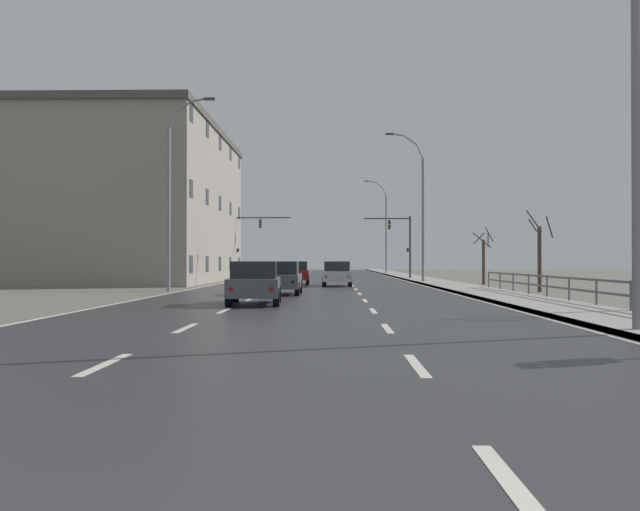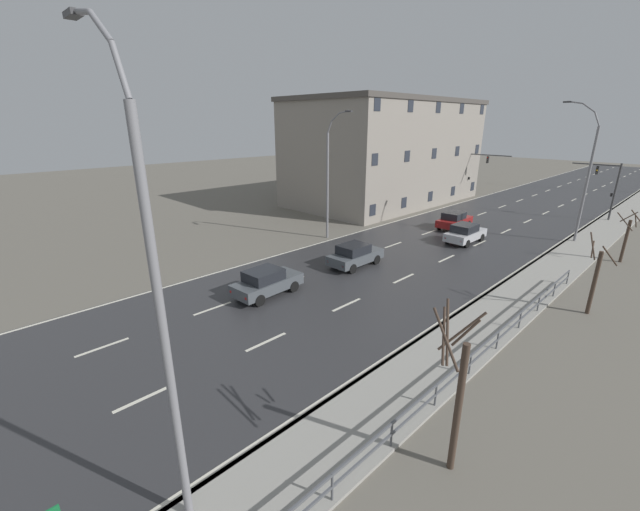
{
  "view_description": "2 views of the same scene",
  "coord_description": "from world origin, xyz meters",
  "px_view_note": "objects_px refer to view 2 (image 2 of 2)",
  "views": [
    {
      "loc": [
        1.1,
        -2.47,
        1.57
      ],
      "look_at": [
        -0.19,
        59.56,
        2.13
      ],
      "focal_mm": 37.2,
      "sensor_mm": 36.0,
      "label": 1
    },
    {
      "loc": [
        15.04,
        9.12,
        9.37
      ],
      "look_at": [
        0.0,
        23.87,
        2.2
      ],
      "focal_mm": 22.05,
      "sensor_mm": 36.0,
      "label": 2
    }
  ],
  "objects_px": {
    "traffic_signal_right": "(608,183)",
    "traffic_signal_left": "(476,169)",
    "car_far_right": "(355,255)",
    "brick_building": "(385,152)",
    "street_lamp_foreground": "(158,313)",
    "car_distant": "(454,220)",
    "street_lamp_left_bank": "(329,179)",
    "street_lamp_midground": "(585,176)",
    "car_near_right": "(266,282)",
    "car_near_left": "(465,233)"
  },
  "relations": [
    {
      "from": "traffic_signal_right",
      "to": "traffic_signal_left",
      "type": "relative_size",
      "value": 0.97
    },
    {
      "from": "car_far_right",
      "to": "brick_building",
      "type": "xyz_separation_m",
      "value": [
        -12.99,
        20.48,
        5.18
      ]
    },
    {
      "from": "street_lamp_foreground",
      "to": "car_distant",
      "type": "height_order",
      "value": "street_lamp_foreground"
    },
    {
      "from": "street_lamp_left_bank",
      "to": "traffic_signal_left",
      "type": "relative_size",
      "value": 1.75
    },
    {
      "from": "traffic_signal_right",
      "to": "street_lamp_midground",
      "type": "bearing_deg",
      "value": -88.71
    },
    {
      "from": "car_near_right",
      "to": "street_lamp_foreground",
      "type": "bearing_deg",
      "value": -49.3
    },
    {
      "from": "car_far_right",
      "to": "car_near_right",
      "type": "bearing_deg",
      "value": -93.38
    },
    {
      "from": "street_lamp_foreground",
      "to": "car_distant",
      "type": "xyz_separation_m",
      "value": [
        -8.94,
        30.88,
        -4.8
      ]
    },
    {
      "from": "street_lamp_foreground",
      "to": "car_far_right",
      "type": "height_order",
      "value": "street_lamp_foreground"
    },
    {
      "from": "traffic_signal_left",
      "to": "brick_building",
      "type": "xyz_separation_m",
      "value": [
        -7.4,
        -9.02,
        2.12
      ]
    },
    {
      "from": "street_lamp_foreground",
      "to": "street_lamp_midground",
      "type": "xyz_separation_m",
      "value": [
        -0.03,
        33.91,
        -0.28
      ]
    },
    {
      "from": "street_lamp_foreground",
      "to": "street_lamp_midground",
      "type": "relative_size",
      "value": 1.05
    },
    {
      "from": "street_lamp_foreground",
      "to": "brick_building",
      "type": "bearing_deg",
      "value": 120.36
    },
    {
      "from": "traffic_signal_left",
      "to": "car_distant",
      "type": "xyz_separation_m",
      "value": [
        5.45,
        -15.33,
        -3.06
      ]
    },
    {
      "from": "traffic_signal_right",
      "to": "car_near_left",
      "type": "height_order",
      "value": "traffic_signal_right"
    },
    {
      "from": "car_near_left",
      "to": "brick_building",
      "type": "height_order",
      "value": "brick_building"
    },
    {
      "from": "street_lamp_left_bank",
      "to": "car_far_right",
      "type": "xyz_separation_m",
      "value": [
        6.07,
        -3.64,
        -4.2
      ]
    },
    {
      "from": "street_lamp_foreground",
      "to": "brick_building",
      "type": "height_order",
      "value": "brick_building"
    },
    {
      "from": "traffic_signal_left",
      "to": "street_lamp_midground",
      "type": "bearing_deg",
      "value": -40.56
    },
    {
      "from": "street_lamp_foreground",
      "to": "street_lamp_left_bank",
      "type": "distance_m",
      "value": 25.21
    },
    {
      "from": "car_near_right",
      "to": "car_far_right",
      "type": "distance_m",
      "value": 7.23
    },
    {
      "from": "car_near_right",
      "to": "car_far_right",
      "type": "relative_size",
      "value": 1.02
    },
    {
      "from": "street_lamp_foreground",
      "to": "car_far_right",
      "type": "distance_m",
      "value": 19.49
    },
    {
      "from": "traffic_signal_right",
      "to": "car_far_right",
      "type": "height_order",
      "value": "traffic_signal_right"
    },
    {
      "from": "street_lamp_left_bank",
      "to": "car_distant",
      "type": "distance_m",
      "value": 12.79
    },
    {
      "from": "traffic_signal_right",
      "to": "car_distant",
      "type": "relative_size",
      "value": 1.35
    },
    {
      "from": "traffic_signal_left",
      "to": "car_near_right",
      "type": "distance_m",
      "value": 37.2
    },
    {
      "from": "street_lamp_left_bank",
      "to": "car_distant",
      "type": "height_order",
      "value": "street_lamp_left_bank"
    },
    {
      "from": "street_lamp_left_bank",
      "to": "traffic_signal_right",
      "type": "bearing_deg",
      "value": 59.06
    },
    {
      "from": "street_lamp_foreground",
      "to": "traffic_signal_right",
      "type": "relative_size",
      "value": 2.04
    },
    {
      "from": "car_far_right",
      "to": "street_lamp_foreground",
      "type": "bearing_deg",
      "value": -62.56
    },
    {
      "from": "street_lamp_foreground",
      "to": "street_lamp_midground",
      "type": "height_order",
      "value": "street_lamp_foreground"
    },
    {
      "from": "car_distant",
      "to": "street_lamp_left_bank",
      "type": "bearing_deg",
      "value": -121.78
    },
    {
      "from": "traffic_signal_right",
      "to": "car_far_right",
      "type": "distance_m",
      "value": 29.4
    },
    {
      "from": "car_far_right",
      "to": "brick_building",
      "type": "height_order",
      "value": "brick_building"
    },
    {
      "from": "brick_building",
      "to": "car_far_right",
      "type": "bearing_deg",
      "value": -57.62
    },
    {
      "from": "street_lamp_left_bank",
      "to": "street_lamp_midground",
      "type": "bearing_deg",
      "value": 42.43
    },
    {
      "from": "traffic_signal_right",
      "to": "car_near_left",
      "type": "xyz_separation_m",
      "value": [
        -5.86,
        -17.38,
        -2.87
      ]
    },
    {
      "from": "traffic_signal_right",
      "to": "traffic_signal_left",
      "type": "height_order",
      "value": "traffic_signal_left"
    },
    {
      "from": "traffic_signal_right",
      "to": "car_near_left",
      "type": "distance_m",
      "value": 18.56
    },
    {
      "from": "street_lamp_midground",
      "to": "brick_building",
      "type": "relative_size",
      "value": 0.46
    },
    {
      "from": "street_lamp_foreground",
      "to": "car_near_right",
      "type": "height_order",
      "value": "street_lamp_foreground"
    },
    {
      "from": "street_lamp_left_bank",
      "to": "traffic_signal_right",
      "type": "relative_size",
      "value": 1.81
    },
    {
      "from": "street_lamp_left_bank",
      "to": "car_near_left",
      "type": "bearing_deg",
      "value": 38.58
    },
    {
      "from": "brick_building",
      "to": "street_lamp_foreground",
      "type": "bearing_deg",
      "value": -59.64
    },
    {
      "from": "traffic_signal_right",
      "to": "street_lamp_foreground",
      "type": "bearing_deg",
      "value": -89.66
    },
    {
      "from": "street_lamp_midground",
      "to": "car_distant",
      "type": "height_order",
      "value": "street_lamp_midground"
    },
    {
      "from": "traffic_signal_left",
      "to": "car_distant",
      "type": "height_order",
      "value": "traffic_signal_left"
    },
    {
      "from": "traffic_signal_right",
      "to": "car_near_left",
      "type": "bearing_deg",
      "value": -108.63
    },
    {
      "from": "car_near_right",
      "to": "brick_building",
      "type": "height_order",
      "value": "brick_building"
    }
  ]
}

